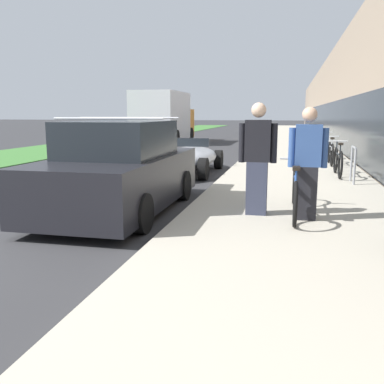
{
  "coord_description": "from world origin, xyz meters",
  "views": [
    {
      "loc": [
        5.18,
        -4.23,
        1.74
      ],
      "look_at": [
        1.19,
        13.32,
        -1.57
      ],
      "focal_mm": 40.0,
      "sensor_mm": 36.0,
      "label": 1
    }
  ],
  "objects_px": {
    "cruiser_bike_nearest": "(338,161)",
    "tandem_bicycle": "(295,192)",
    "moving_truck": "(164,118)",
    "person_rider": "(307,164)",
    "person_bystander": "(257,159)",
    "vintage_roadster_curbside": "(187,158)",
    "cruiser_bike_middle": "(330,153)",
    "bike_rack_hoop": "(353,161)",
    "cruiser_bike_farthest": "(325,147)",
    "parked_sedan_curbside": "(120,171)"
  },
  "relations": [
    {
      "from": "bike_rack_hoop",
      "to": "vintage_roadster_curbside",
      "type": "relative_size",
      "value": 0.2
    },
    {
      "from": "person_rider",
      "to": "cruiser_bike_nearest",
      "type": "distance_m",
      "value": 5.06
    },
    {
      "from": "bike_rack_hoop",
      "to": "cruiser_bike_farthest",
      "type": "bearing_deg",
      "value": 91.83
    },
    {
      "from": "person_bystander",
      "to": "moving_truck",
      "type": "bearing_deg",
      "value": 110.83
    },
    {
      "from": "person_bystander",
      "to": "bike_rack_hoop",
      "type": "bearing_deg",
      "value": 62.12
    },
    {
      "from": "person_rider",
      "to": "vintage_roadster_curbside",
      "type": "distance_m",
      "value": 6.54
    },
    {
      "from": "tandem_bicycle",
      "to": "cruiser_bike_middle",
      "type": "distance_m",
      "value": 7.31
    },
    {
      "from": "tandem_bicycle",
      "to": "cruiser_bike_middle",
      "type": "relative_size",
      "value": 1.34
    },
    {
      "from": "cruiser_bike_nearest",
      "to": "cruiser_bike_middle",
      "type": "height_order",
      "value": "cruiser_bike_nearest"
    },
    {
      "from": "person_rider",
      "to": "cruiser_bike_nearest",
      "type": "height_order",
      "value": "person_rider"
    },
    {
      "from": "cruiser_bike_nearest",
      "to": "person_rider",
      "type": "bearing_deg",
      "value": -101.03
    },
    {
      "from": "person_rider",
      "to": "moving_truck",
      "type": "bearing_deg",
      "value": 112.68
    },
    {
      "from": "person_bystander",
      "to": "parked_sedan_curbside",
      "type": "height_order",
      "value": "person_bystander"
    },
    {
      "from": "tandem_bicycle",
      "to": "moving_truck",
      "type": "height_order",
      "value": "moving_truck"
    },
    {
      "from": "bike_rack_hoop",
      "to": "parked_sedan_curbside",
      "type": "distance_m",
      "value": 5.51
    },
    {
      "from": "cruiser_bike_middle",
      "to": "cruiser_bike_nearest",
      "type": "bearing_deg",
      "value": -90.78
    },
    {
      "from": "vintage_roadster_curbside",
      "to": "bike_rack_hoop",
      "type": "bearing_deg",
      "value": -22.63
    },
    {
      "from": "bike_rack_hoop",
      "to": "vintage_roadster_curbside",
      "type": "height_order",
      "value": "vintage_roadster_curbside"
    },
    {
      "from": "cruiser_bike_middle",
      "to": "moving_truck",
      "type": "relative_size",
      "value": 0.27
    },
    {
      "from": "cruiser_bike_farthest",
      "to": "parked_sedan_curbside",
      "type": "relative_size",
      "value": 0.4
    },
    {
      "from": "cruiser_bike_farthest",
      "to": "moving_truck",
      "type": "relative_size",
      "value": 0.27
    },
    {
      "from": "person_rider",
      "to": "parked_sedan_curbside",
      "type": "height_order",
      "value": "person_rider"
    },
    {
      "from": "cruiser_bike_nearest",
      "to": "vintage_roadster_curbside",
      "type": "xyz_separation_m",
      "value": [
        -4.17,
        0.72,
        -0.09
      ]
    },
    {
      "from": "vintage_roadster_curbside",
      "to": "moving_truck",
      "type": "relative_size",
      "value": 0.69
    },
    {
      "from": "tandem_bicycle",
      "to": "person_rider",
      "type": "relative_size",
      "value": 1.36
    },
    {
      "from": "cruiser_bike_nearest",
      "to": "parked_sedan_curbside",
      "type": "xyz_separation_m",
      "value": [
        -4.16,
        -4.46,
        0.2
      ]
    },
    {
      "from": "cruiser_bike_nearest",
      "to": "bike_rack_hoop",
      "type": "bearing_deg",
      "value": -78.85
    },
    {
      "from": "cruiser_bike_middle",
      "to": "person_rider",
      "type": "bearing_deg",
      "value": -97.58
    },
    {
      "from": "person_bystander",
      "to": "vintage_roadster_curbside",
      "type": "xyz_separation_m",
      "value": [
        -2.45,
        5.49,
        -0.6
      ]
    },
    {
      "from": "bike_rack_hoop",
      "to": "parked_sedan_curbside",
      "type": "height_order",
      "value": "parked_sedan_curbside"
    },
    {
      "from": "tandem_bicycle",
      "to": "vintage_roadster_curbside",
      "type": "xyz_separation_m",
      "value": [
        -3.04,
        5.38,
        -0.08
      ]
    },
    {
      "from": "bike_rack_hoop",
      "to": "cruiser_bike_nearest",
      "type": "height_order",
      "value": "cruiser_bike_nearest"
    },
    {
      "from": "person_rider",
      "to": "cruiser_bike_middle",
      "type": "bearing_deg",
      "value": 82.42
    },
    {
      "from": "cruiser_bike_nearest",
      "to": "cruiser_bike_middle",
      "type": "distance_m",
      "value": 2.55
    },
    {
      "from": "person_bystander",
      "to": "cruiser_bike_middle",
      "type": "xyz_separation_m",
      "value": [
        1.75,
        7.32,
        -0.51
      ]
    },
    {
      "from": "cruiser_bike_farthest",
      "to": "vintage_roadster_curbside",
      "type": "relative_size",
      "value": 0.4
    },
    {
      "from": "cruiser_bike_nearest",
      "to": "tandem_bicycle",
      "type": "bearing_deg",
      "value": -103.56
    },
    {
      "from": "cruiser_bike_middle",
      "to": "moving_truck",
      "type": "distance_m",
      "value": 13.96
    },
    {
      "from": "person_bystander",
      "to": "cruiser_bike_middle",
      "type": "height_order",
      "value": "person_bystander"
    },
    {
      "from": "cruiser_bike_middle",
      "to": "vintage_roadster_curbside",
      "type": "relative_size",
      "value": 0.4
    },
    {
      "from": "person_rider",
      "to": "cruiser_bike_farthest",
      "type": "relative_size",
      "value": 0.98
    },
    {
      "from": "cruiser_bike_nearest",
      "to": "parked_sedan_curbside",
      "type": "distance_m",
      "value": 6.1
    },
    {
      "from": "person_rider",
      "to": "moving_truck",
      "type": "distance_m",
      "value": 19.93
    },
    {
      "from": "moving_truck",
      "to": "vintage_roadster_curbside",
      "type": "bearing_deg",
      "value": -70.61
    },
    {
      "from": "cruiser_bike_nearest",
      "to": "vintage_roadster_curbside",
      "type": "height_order",
      "value": "cruiser_bike_nearest"
    },
    {
      "from": "tandem_bicycle",
      "to": "vintage_roadster_curbside",
      "type": "bearing_deg",
      "value": 119.49
    },
    {
      "from": "cruiser_bike_middle",
      "to": "cruiser_bike_farthest",
      "type": "xyz_separation_m",
      "value": [
        -0.0,
        2.24,
        0.01
      ]
    },
    {
      "from": "cruiser_bike_middle",
      "to": "bike_rack_hoop",
      "type": "bearing_deg",
      "value": -87.13
    },
    {
      "from": "tandem_bicycle",
      "to": "person_bystander",
      "type": "height_order",
      "value": "person_bystander"
    },
    {
      "from": "cruiser_bike_middle",
      "to": "cruiser_bike_farthest",
      "type": "relative_size",
      "value": 1.0
    }
  ]
}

